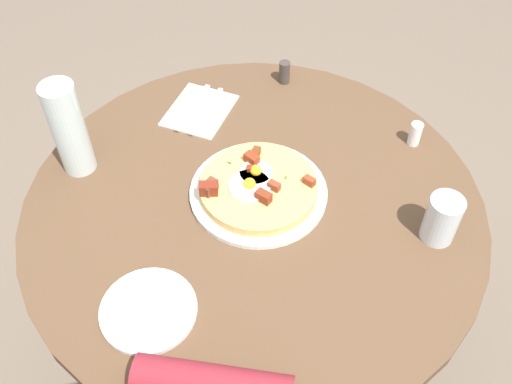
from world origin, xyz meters
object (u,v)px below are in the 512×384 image
at_px(water_glass, 442,219).
at_px(salt_shaker, 415,134).
at_px(bread_plate, 149,310).
at_px(pepper_shaker, 284,72).
at_px(water_bottle, 69,129).
at_px(pizza_plate, 258,192).
at_px(knife, 206,111).
at_px(breakfast_pizza, 257,186).
at_px(fork, 193,107).
at_px(dining_table, 254,251).

xyz_separation_m(water_glass, salt_shaker, (0.26, -0.05, -0.02)).
xyz_separation_m(bread_plate, pepper_shaker, (0.61, -0.39, 0.02)).
relative_size(bread_plate, water_bottle, 0.80).
distance_m(water_bottle, pepper_shaker, 0.56).
relative_size(pizza_plate, pepper_shaker, 4.95).
distance_m(pizza_plate, knife, 0.29).
bearing_deg(salt_shaker, water_glass, 169.06).
distance_m(breakfast_pizza, pepper_shaker, 0.39).
bearing_deg(breakfast_pizza, pepper_shaker, -21.03).
height_order(breakfast_pizza, fork, breakfast_pizza).
height_order(water_glass, salt_shaker, water_glass).
xyz_separation_m(fork, water_bottle, (-0.15, 0.27, 0.11)).
relative_size(breakfast_pizza, bread_plate, 1.42).
height_order(pizza_plate, knife, pizza_plate).
bearing_deg(pizza_plate, fork, 19.40).
bearing_deg(pizza_plate, pepper_shaker, -20.55).
xyz_separation_m(pizza_plate, salt_shaker, (0.09, -0.38, 0.02)).
bearing_deg(fork, dining_table, 48.08).
bearing_deg(water_glass, breakfast_pizza, 62.30).
bearing_deg(breakfast_pizza, water_bottle, 67.40).
bearing_deg(pizza_plate, water_glass, -117.79).
relative_size(dining_table, water_bottle, 4.37).
distance_m(pizza_plate, fork, 0.32).
bearing_deg(water_glass, fork, 42.56).
bearing_deg(water_glass, bread_plate, 96.58).
height_order(knife, water_bottle, water_bottle).
relative_size(breakfast_pizza, pepper_shaker, 4.24).
xyz_separation_m(breakfast_pizza, salt_shaker, (0.09, -0.39, 0.00)).
bearing_deg(fork, pepper_shaker, 136.97).
distance_m(knife, water_glass, 0.61).
height_order(breakfast_pizza, water_glass, water_glass).
relative_size(breakfast_pizza, salt_shaker, 4.37).
distance_m(fork, water_bottle, 0.32).
xyz_separation_m(bread_plate, knife, (0.52, -0.17, 0.00)).
relative_size(water_glass, pepper_shaker, 1.78).
height_order(water_glass, pepper_shaker, water_glass).
xyz_separation_m(dining_table, water_glass, (-0.15, -0.35, 0.23)).
bearing_deg(salt_shaker, knife, 67.02).
bearing_deg(breakfast_pizza, water_glass, -117.70).
bearing_deg(knife, water_glass, 73.90).
height_order(knife, pepper_shaker, pepper_shaker).
bearing_deg(dining_table, water_bottle, 63.92).
distance_m(dining_table, pizza_plate, 0.18).
height_order(breakfast_pizza, bread_plate, breakfast_pizza).
xyz_separation_m(breakfast_pizza, water_bottle, (0.16, 0.37, 0.09)).
height_order(dining_table, breakfast_pizza, breakfast_pizza).
relative_size(fork, salt_shaker, 3.12).
bearing_deg(fork, knife, 90.00).
bearing_deg(dining_table, pepper_shaker, -21.45).
relative_size(dining_table, fork, 5.44).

